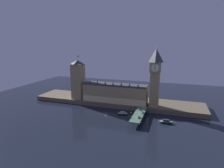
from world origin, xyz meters
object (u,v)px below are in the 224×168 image
object	(u,v)px
clock_tower	(155,76)
street_lamp_mid	(144,111)
street_lamp_near	(131,115)
car_southbound_trail	(142,112)
pedestrian_mid_walk	(143,115)
victoria_tower	(78,79)
pedestrian_near_rail	(132,117)
boat_upstream	(123,113)
car_northbound_lead	(139,109)
pedestrian_far_rail	(136,110)
car_southbound_lead	(139,117)
boat_downstream	(166,122)

from	to	relation	value
clock_tower	street_lamp_mid	distance (m)	45.44
clock_tower	street_lamp_near	bearing A→B (deg)	-109.87
car_southbound_trail	pedestrian_mid_walk	world-z (taller)	pedestrian_mid_walk
victoria_tower	pedestrian_near_rail	size ratio (longest dim) A/B	33.31
clock_tower	pedestrian_mid_walk	xyz separation A→B (m)	(-7.25, -34.92, -34.95)
clock_tower	pedestrian_near_rail	xyz separation A→B (m)	(-16.33, -45.35, -34.95)
boat_upstream	clock_tower	bearing A→B (deg)	36.71
pedestrian_near_rail	clock_tower	bearing A→B (deg)	70.20
clock_tower	car_southbound_trail	world-z (taller)	clock_tower
car_northbound_lead	boat_upstream	distance (m)	18.73
clock_tower	boat_upstream	distance (m)	56.53
pedestrian_far_rail	victoria_tower	bearing A→B (deg)	162.29
car_southbound_lead	pedestrian_mid_walk	world-z (taller)	pedestrian_mid_walk
pedestrian_far_rail	car_southbound_lead	bearing A→B (deg)	-69.15
pedestrian_mid_walk	street_lamp_near	world-z (taller)	street_lamp_near
car_northbound_lead	street_lamp_near	size ratio (longest dim) A/B	0.63
boat_downstream	pedestrian_far_rail	bearing A→B (deg)	165.93
car_southbound_lead	street_lamp_near	world-z (taller)	street_lamp_near
pedestrian_far_rail	street_lamp_mid	distance (m)	12.16
pedestrian_mid_walk	street_lamp_mid	distance (m)	4.51
clock_tower	boat_upstream	size ratio (longest dim) A/B	5.63
street_lamp_mid	car_southbound_trail	bearing A→B (deg)	119.77
street_lamp_near	pedestrian_far_rail	bearing A→B (deg)	88.94
pedestrian_near_rail	boat_downstream	distance (m)	35.02
car_southbound_trail	pedestrian_mid_walk	xyz separation A→B (m)	(2.27, -8.02, 0.20)
street_lamp_near	boat_upstream	size ratio (longest dim) A/B	0.55
boat_downstream	clock_tower	bearing A→B (deg)	115.87
victoria_tower	car_southbound_lead	xyz separation A→B (m)	(90.59, -44.63, -24.55)
boat_upstream	boat_downstream	bearing A→B (deg)	-11.12
victoria_tower	pedestrian_mid_walk	distance (m)	102.90
pedestrian_far_rail	boat_upstream	world-z (taller)	pedestrian_far_rail
victoria_tower	street_lamp_mid	distance (m)	101.43
clock_tower	street_lamp_mid	size ratio (longest dim) A/B	11.02
victoria_tower	car_northbound_lead	world-z (taller)	victoria_tower
victoria_tower	pedestrian_far_rail	xyz separation A→B (m)	(83.78, -26.75, -24.38)
car_northbound_lead	pedestrian_far_rail	world-z (taller)	pedestrian_far_rail
car_northbound_lead	street_lamp_mid	world-z (taller)	street_lamp_mid
street_lamp_mid	clock_tower	bearing A→B (deg)	77.77
clock_tower	pedestrian_mid_walk	distance (m)	49.94
clock_tower	car_northbound_lead	world-z (taller)	clock_tower
pedestrian_near_rail	pedestrian_far_rail	world-z (taller)	pedestrian_near_rail
street_lamp_mid	boat_downstream	world-z (taller)	street_lamp_mid
street_lamp_mid	boat_upstream	xyz separation A→B (m)	(-24.52, 8.18, -8.84)
car_northbound_lead	clock_tower	bearing A→B (deg)	53.50
pedestrian_mid_walk	street_lamp_near	size ratio (longest dim) A/B	0.26
pedestrian_mid_walk	boat_downstream	size ratio (longest dim) A/B	0.12
street_lamp_near	pedestrian_mid_walk	bearing A→B (deg)	50.17
car_southbound_lead	boat_downstream	distance (m)	27.71
clock_tower	boat_downstream	xyz separation A→B (m)	(15.85, -32.67, -40.50)
car_southbound_trail	street_lamp_mid	xyz separation A→B (m)	(2.67, -4.67, 3.20)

